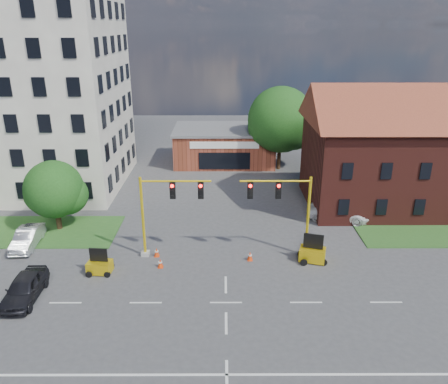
# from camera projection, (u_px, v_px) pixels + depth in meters

# --- Properties ---
(ground) EXTENTS (120.00, 120.00, 0.00)m
(ground) POSITION_uv_depth(u_px,v_px,m) (226.00, 303.00, 27.17)
(ground) COLOR #3F3F42
(ground) RESTS_ON ground
(grass_verge_ne) EXTENTS (14.00, 4.00, 0.08)m
(grass_verge_ne) POSITION_uv_depth(u_px,v_px,m) (445.00, 236.00, 35.60)
(grass_verge_ne) COLOR #265720
(grass_verge_ne) RESTS_ON ground
(lane_markings) EXTENTS (60.00, 36.00, 0.01)m
(lane_markings) POSITION_uv_depth(u_px,v_px,m) (226.00, 334.00, 24.36)
(lane_markings) COLOR silver
(lane_markings) RESTS_ON ground
(office_block) EXTENTS (18.40, 15.40, 20.60)m
(office_block) POSITION_uv_depth(u_px,v_px,m) (26.00, 87.00, 43.86)
(office_block) COLOR beige
(office_block) RESTS_ON ground
(brick_shop) EXTENTS (12.40, 8.40, 4.30)m
(brick_shop) POSITION_uv_depth(u_px,v_px,m) (224.00, 145.00, 54.38)
(brick_shop) COLOR maroon
(brick_shop) RESTS_ON ground
(townhouse_row) EXTENTS (21.00, 11.00, 11.50)m
(townhouse_row) POSITION_uv_depth(u_px,v_px,m) (421.00, 144.00, 40.02)
(townhouse_row) COLOR #511E18
(townhouse_row) RESTS_ON ground
(tree_large) EXTENTS (8.01, 7.63, 9.75)m
(tree_large) POSITION_uv_depth(u_px,v_px,m) (284.00, 122.00, 50.42)
(tree_large) COLOR #332212
(tree_large) RESTS_ON ground
(tree_nw_front) EXTENTS (5.01, 4.77, 5.99)m
(tree_nw_front) POSITION_uv_depth(u_px,v_px,m) (58.00, 191.00, 35.76)
(tree_nw_front) COLOR #332212
(tree_nw_front) RESTS_ON ground
(signal_mast_west) EXTENTS (5.30, 0.60, 6.20)m
(signal_mast_west) POSITION_uv_depth(u_px,v_px,m) (165.00, 207.00, 31.35)
(signal_mast_west) COLOR gray
(signal_mast_west) RESTS_ON ground
(signal_mast_east) EXTENTS (5.30, 0.60, 6.20)m
(signal_mast_east) POSITION_uv_depth(u_px,v_px,m) (286.00, 207.00, 31.37)
(signal_mast_east) COLOR gray
(signal_mast_east) RESTS_ON ground
(trailer_west) EXTENTS (1.72, 1.24, 1.84)m
(trailer_west) POSITION_uv_depth(u_px,v_px,m) (100.00, 266.00, 30.20)
(trailer_west) COLOR yellow
(trailer_west) RESTS_ON ground
(trailer_east) EXTENTS (2.10, 1.69, 2.08)m
(trailer_east) POSITION_uv_depth(u_px,v_px,m) (312.00, 253.00, 31.71)
(trailer_east) COLOR yellow
(trailer_east) RESTS_ON ground
(cone_a) EXTENTS (0.40, 0.40, 0.70)m
(cone_a) POSITION_uv_depth(u_px,v_px,m) (160.00, 263.00, 30.99)
(cone_a) COLOR red
(cone_a) RESTS_ON ground
(cone_b) EXTENTS (0.40, 0.40, 0.70)m
(cone_b) POSITION_uv_depth(u_px,v_px,m) (157.00, 252.00, 32.48)
(cone_b) COLOR red
(cone_b) RESTS_ON ground
(cone_c) EXTENTS (0.40, 0.40, 0.70)m
(cone_c) POSITION_uv_depth(u_px,v_px,m) (250.00, 256.00, 31.94)
(cone_c) COLOR red
(cone_c) RESTS_ON ground
(cone_d) EXTENTS (0.40, 0.40, 0.70)m
(cone_d) POSITION_uv_depth(u_px,v_px,m) (312.00, 256.00, 32.01)
(cone_d) COLOR red
(cone_d) RESTS_ON ground
(pickup_white) EXTENTS (5.74, 3.75, 1.47)m
(pickup_white) POSITION_uv_depth(u_px,v_px,m) (339.00, 212.00, 38.48)
(pickup_white) COLOR white
(pickup_white) RESTS_ON ground
(sedan_dark) EXTENTS (1.94, 4.62, 1.56)m
(sedan_dark) POSITION_uv_depth(u_px,v_px,m) (25.00, 288.00, 27.29)
(sedan_dark) COLOR black
(sedan_dark) RESTS_ON ground
(sedan_silver_front) EXTENTS (1.78, 4.42, 1.43)m
(sedan_silver_front) POSITION_uv_depth(u_px,v_px,m) (27.00, 238.00, 33.83)
(sedan_silver_front) COLOR #AEB2B6
(sedan_silver_front) RESTS_ON ground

